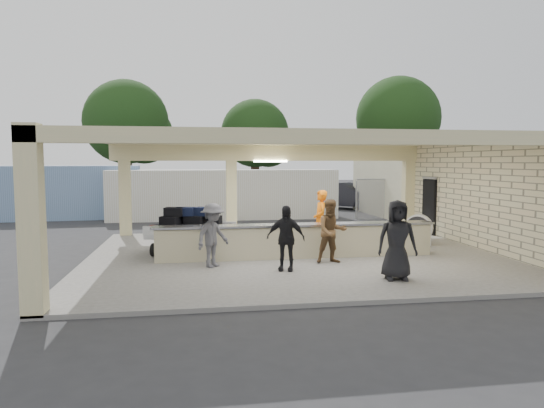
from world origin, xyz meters
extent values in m
plane|color=#29292B|center=(0.00, 0.00, 0.00)|extent=(120.00, 120.00, 0.00)
cube|color=#64615D|center=(0.00, 0.00, 0.05)|extent=(12.00, 10.00, 0.10)
cube|color=beige|center=(0.00, 0.00, 3.50)|extent=(12.00, 10.00, 0.02)
cube|color=beige|center=(6.00, 0.00, 1.75)|extent=(0.02, 10.00, 3.50)
cube|color=black|center=(5.94, 3.20, 1.15)|extent=(0.10, 0.95, 2.10)
cube|color=beige|center=(0.00, 4.75, 3.20)|extent=(12.00, 0.50, 0.60)
cube|color=beige|center=(0.00, -4.85, 3.35)|extent=(12.00, 0.30, 0.30)
cube|color=beige|center=(-5.50, 4.75, 1.80)|extent=(0.40, 0.40, 3.50)
cube|color=beige|center=(-1.50, 4.75, 1.80)|extent=(0.40, 0.40, 3.50)
cube|color=beige|center=(5.80, 4.80, 1.80)|extent=(0.40, 0.40, 3.50)
cube|color=beige|center=(-5.80, -4.80, 1.80)|extent=(0.40, 0.40, 3.50)
cube|color=white|center=(0.00, 4.50, 2.88)|extent=(1.30, 0.12, 0.06)
cube|color=#FFEABF|center=(3.80, 1.50, 3.47)|extent=(0.55, 0.55, 0.04)
cube|color=#FFEABF|center=(3.80, -0.50, 3.47)|extent=(0.55, 0.55, 0.04)
cube|color=#FFEABF|center=(3.80, -2.50, 3.47)|extent=(0.55, 0.55, 0.04)
cube|color=#BFB48E|center=(0.00, -0.50, 0.55)|extent=(8.00, 0.50, 0.90)
cube|color=#B7B7BC|center=(0.00, -0.50, 1.05)|extent=(8.20, 0.58, 0.06)
cube|color=silver|center=(-3.01, 0.50, 0.68)|extent=(2.74, 2.13, 0.12)
cylinder|color=black|center=(-4.09, 0.30, 0.29)|extent=(0.23, 0.40, 0.39)
cylinder|color=black|center=(-3.76, 1.30, 0.29)|extent=(0.23, 0.40, 0.39)
cylinder|color=black|center=(-2.26, -0.30, 0.29)|extent=(0.23, 0.40, 0.39)
cylinder|color=black|center=(-1.93, 0.70, 0.29)|extent=(0.23, 0.40, 0.39)
cube|color=silver|center=(-2.78, 1.19, 0.87)|extent=(2.30, 0.80, 0.29)
cube|color=silver|center=(-3.24, -0.19, 0.87)|extent=(2.30, 0.80, 0.29)
cube|color=black|center=(-3.83, 0.47, 0.86)|extent=(0.65, 0.52, 0.25)
cube|color=black|center=(-3.19, 0.26, 0.86)|extent=(0.65, 0.52, 0.25)
cube|color=black|center=(-2.55, 0.04, 0.86)|extent=(0.65, 0.52, 0.25)
cube|color=black|center=(-3.65, 1.02, 0.86)|extent=(0.65, 0.52, 0.25)
cube|color=black|center=(-3.01, 0.80, 0.86)|extent=(0.65, 0.52, 0.25)
cube|color=black|center=(-2.37, 0.59, 0.86)|extent=(0.65, 0.52, 0.25)
cube|color=black|center=(-3.62, 0.50, 1.12)|extent=(0.65, 0.52, 0.25)
cube|color=black|center=(-2.92, 0.47, 1.12)|extent=(0.65, 0.52, 0.25)
cube|color=black|center=(-2.40, 0.50, 1.12)|extent=(0.65, 0.52, 0.25)
cube|color=black|center=(-3.29, 0.89, 1.12)|extent=(0.65, 0.52, 0.25)
cube|color=black|center=(-3.19, 0.56, 1.38)|extent=(0.65, 0.52, 0.25)
cube|color=black|center=(-2.61, 0.47, 1.38)|extent=(0.65, 0.52, 0.25)
cube|color=#590F0C|center=(-3.95, 0.41, 0.86)|extent=(0.65, 0.52, 0.25)
cube|color=black|center=(-2.10, 0.50, 0.86)|extent=(0.65, 0.52, 0.25)
cube|color=black|center=(-2.89, 0.87, 1.12)|extent=(0.65, 0.52, 0.25)
cube|color=black|center=(-3.50, 0.56, 1.38)|extent=(0.65, 0.52, 0.25)
cylinder|color=silver|center=(4.45, 0.99, 0.66)|extent=(0.92, 0.78, 0.91)
cylinder|color=black|center=(4.45, 0.99, 0.66)|extent=(0.86, 0.76, 0.81)
cube|color=silver|center=(4.15, 0.99, 0.25)|extent=(0.06, 0.51, 0.30)
cube|color=silver|center=(4.76, 0.99, 0.25)|extent=(0.06, 0.51, 0.30)
imported|color=orange|center=(0.99, 0.56, 1.04)|extent=(0.42, 0.71, 1.88)
imported|color=brown|center=(0.79, -1.38, 0.97)|extent=(0.86, 0.40, 1.75)
imported|color=black|center=(-0.62, -2.09, 0.93)|extent=(1.04, 0.66, 1.66)
imported|color=#4F4E53|center=(-2.43, -1.40, 0.94)|extent=(1.04, 1.04, 1.68)
imported|color=black|center=(1.79, -3.43, 1.04)|extent=(0.97, 0.52, 1.88)
imported|color=silver|center=(9.02, 13.73, 0.73)|extent=(5.37, 3.10, 1.45)
imported|color=silver|center=(12.34, 14.44, 0.67)|extent=(4.23, 1.58, 1.34)
imported|color=black|center=(6.16, 14.33, 0.80)|extent=(4.62, 4.52, 1.59)
cube|color=silver|center=(-1.46, 10.50, 1.23)|extent=(11.34, 2.30, 2.46)
cube|color=#7996C1|center=(-10.88, 11.61, 1.33)|extent=(10.36, 3.16, 2.66)
cylinder|color=gray|center=(5.00, 9.00, 1.00)|extent=(0.06, 0.06, 2.00)
cylinder|color=gray|center=(7.00, 9.00, 1.00)|extent=(0.06, 0.06, 2.00)
cylinder|color=gray|center=(9.00, 9.00, 1.00)|extent=(0.06, 0.06, 2.00)
cylinder|color=gray|center=(11.00, 9.00, 1.00)|extent=(0.06, 0.06, 2.00)
cylinder|color=gray|center=(13.00, 9.00, 1.00)|extent=(0.06, 0.06, 2.00)
cylinder|color=gray|center=(15.00, 9.00, 1.00)|extent=(0.06, 0.06, 2.00)
cube|color=gray|center=(11.00, 9.00, 1.00)|extent=(12.00, 0.02, 2.00)
cylinder|color=gray|center=(11.00, 9.00, 2.00)|extent=(12.00, 0.05, 0.05)
cylinder|color=#382619|center=(-8.00, 24.00, 2.25)|extent=(0.70, 0.70, 4.50)
sphere|color=black|center=(-8.00, 24.00, 5.85)|extent=(6.30, 6.30, 6.30)
sphere|color=black|center=(-6.80, 24.60, 4.95)|extent=(4.50, 4.50, 4.50)
cylinder|color=#382619|center=(2.00, 26.00, 2.00)|extent=(0.70, 0.70, 4.00)
sphere|color=black|center=(2.00, 26.00, 5.20)|extent=(5.60, 5.60, 5.60)
sphere|color=black|center=(3.20, 26.60, 4.40)|extent=(4.00, 4.00, 4.00)
cylinder|color=#382619|center=(14.00, 25.00, 2.50)|extent=(0.70, 0.70, 5.00)
sphere|color=black|center=(14.00, 25.00, 6.50)|extent=(7.00, 7.00, 7.00)
sphere|color=black|center=(15.20, 25.60, 5.50)|extent=(5.00, 5.00, 5.00)
cube|color=beige|center=(9.50, 10.00, 1.60)|extent=(6.00, 8.00, 3.20)
camera|label=1|loc=(-2.84, -14.06, 2.86)|focal=32.00mm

